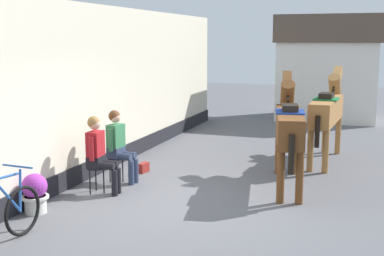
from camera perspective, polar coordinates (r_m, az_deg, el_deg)
The scene contains 9 objects.
ground_plane at distance 11.52m, azimuth 4.83°, elevation -3.80°, with size 40.00×40.00×0.00m, color #56565B.
pub_facade_wall at distance 10.81m, azimuth -10.31°, elevation 3.45°, with size 0.34×14.00×3.40m.
distant_cottage at distance 18.10m, azimuth 14.97°, elevation 6.64°, with size 3.40×2.60×3.50m.
seated_visitor_near at distance 9.18m, azimuth -10.33°, elevation -2.51°, with size 0.61×0.49×1.39m.
seated_visitor_far at distance 9.85m, azimuth -8.17°, elevation -1.60°, with size 0.61×0.49×1.39m.
saddled_horse_near at distance 9.61m, azimuth 10.73°, elevation 0.36°, with size 0.85×2.97×2.06m.
saddled_horse_far at distance 11.78m, azimuth 14.85°, elevation 1.94°, with size 0.59×3.00×2.06m.
flower_planter_near at distance 8.49m, azimuth -17.11°, elevation -6.89°, with size 0.43×0.43×0.64m.
satchel_bag at distance 10.64m, azimuth -5.41°, elevation -4.41°, with size 0.28×0.12×0.20m, color maroon.
Camera 1 is at (2.74, -7.85, 2.72)m, focal length 47.87 mm.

